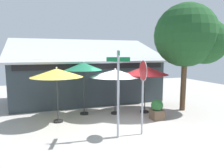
{
  "coord_description": "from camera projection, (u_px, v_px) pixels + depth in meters",
  "views": [
    {
      "loc": [
        -3.76,
        -8.84,
        3.15
      ],
      "look_at": [
        -0.19,
        1.2,
        1.6
      ],
      "focal_mm": 33.89,
      "sensor_mm": 36.0,
      "label": 1
    }
  ],
  "objects": [
    {
      "name": "shade_tree",
      "position": [
        191.0,
        37.0,
        11.28
      ],
      "size": [
        3.8,
        3.37,
        5.79
      ],
      "color": "brown",
      "rests_on": "ground"
    },
    {
      "name": "stop_sign",
      "position": [
        143.0,
        83.0,
        8.02
      ],
      "size": [
        0.12,
        0.8,
        2.9
      ],
      "color": "#A8AAB2",
      "rests_on": "ground"
    },
    {
      "name": "patio_umbrella_forest_green_center",
      "position": [
        83.0,
        67.0,
        10.68
      ],
      "size": [
        1.92,
        1.92,
        2.76
      ],
      "color": "black",
      "rests_on": "ground"
    },
    {
      "name": "street_sign_post",
      "position": [
        118.0,
        86.0,
        7.7
      ],
      "size": [
        0.82,
        0.88,
        3.26
      ],
      "color": "#A8AAB2",
      "rests_on": "ground"
    },
    {
      "name": "patio_umbrella_crimson_far_right",
      "position": [
        145.0,
        70.0,
        11.05
      ],
      "size": [
        2.39,
        2.39,
        2.57
      ],
      "color": "black",
      "rests_on": "ground"
    },
    {
      "name": "sidewalk_planter",
      "position": [
        157.0,
        109.0,
        10.11
      ],
      "size": [
        0.58,
        0.58,
        0.98
      ],
      "color": "brown",
      "rests_on": "ground"
    },
    {
      "name": "patio_umbrella_mustard_left",
      "position": [
        57.0,
        73.0,
        9.46
      ],
      "size": [
        2.35,
        2.35,
        2.55
      ],
      "color": "black",
      "rests_on": "ground"
    },
    {
      "name": "ground_plane",
      "position": [
        124.0,
        122.0,
        9.96
      ],
      "size": [
        28.0,
        28.0,
        0.1
      ],
      "primitive_type": "cube",
      "color": "#ADA8A0"
    },
    {
      "name": "cafe_building",
      "position": [
        87.0,
        78.0,
        14.24
      ],
      "size": [
        9.76,
        4.8,
        4.19
      ],
      "color": "#333D42",
      "rests_on": "ground"
    },
    {
      "name": "patio_umbrella_ivory_right",
      "position": [
        115.0,
        73.0,
        10.81
      ],
      "size": [
        2.66,
        2.66,
        2.39
      ],
      "color": "black",
      "rests_on": "ground"
    }
  ]
}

